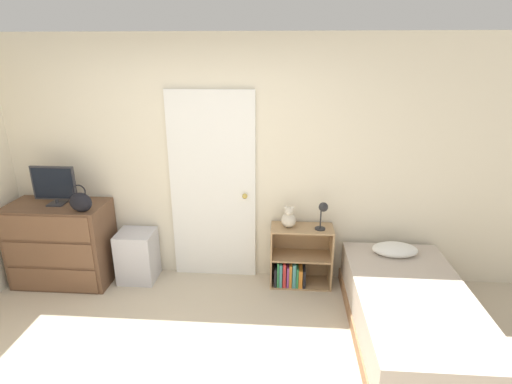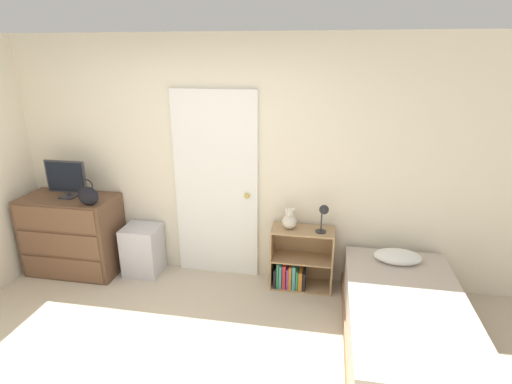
{
  "view_description": "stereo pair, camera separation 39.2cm",
  "coord_description": "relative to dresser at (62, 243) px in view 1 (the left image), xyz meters",
  "views": [
    {
      "loc": [
        0.81,
        -2.04,
        2.36
      ],
      "look_at": [
        0.55,
        1.65,
        1.06
      ],
      "focal_mm": 28.0,
      "sensor_mm": 36.0,
      "label": 1
    },
    {
      "loc": [
        1.2,
        -1.99,
        2.36
      ],
      "look_at": [
        0.55,
        1.65,
        1.06
      ],
      "focal_mm": 28.0,
      "sensor_mm": 36.0,
      "label": 2
    }
  ],
  "objects": [
    {
      "name": "bookshelf",
      "position": [
        2.49,
        0.11,
        -0.19
      ],
      "size": [
        0.64,
        0.3,
        0.66
      ],
      "color": "tan",
      "rests_on": "ground_plane"
    },
    {
      "name": "dresser",
      "position": [
        0.0,
        0.0,
        0.0
      ],
      "size": [
        1.0,
        0.53,
        0.88
      ],
      "color": "brown",
      "rests_on": "ground_plane"
    },
    {
      "name": "teddy_bear",
      "position": [
        2.4,
        0.11,
        0.32
      ],
      "size": [
        0.15,
        0.15,
        0.23
      ],
      "color": "beige",
      "rests_on": "bookshelf"
    },
    {
      "name": "storage_bin",
      "position": [
        0.78,
        0.08,
        -0.16
      ],
      "size": [
        0.39,
        0.36,
        0.56
      ],
      "color": "silver",
      "rests_on": "ground_plane"
    },
    {
      "name": "tv",
      "position": [
        0.02,
        0.01,
        0.65
      ],
      "size": [
        0.45,
        0.16,
        0.41
      ],
      "color": "#2D2D33",
      "rests_on": "dresser"
    },
    {
      "name": "bed",
      "position": [
        3.46,
        -0.67,
        -0.21
      ],
      "size": [
        0.99,
        1.88,
        0.56
      ],
      "color": "#996B47",
      "rests_on": "ground_plane"
    },
    {
      "name": "desk_lamp",
      "position": [
        2.73,
        0.07,
        0.43
      ],
      "size": [
        0.12,
        0.12,
        0.3
      ],
      "color": "#262628",
      "rests_on": "bookshelf"
    },
    {
      "name": "wall_back",
      "position": [
        1.52,
        0.31,
        0.83
      ],
      "size": [
        10.0,
        0.06,
        2.55
      ],
      "color": "beige",
      "rests_on": "ground_plane"
    },
    {
      "name": "door_closed",
      "position": [
        1.6,
        0.26,
        0.57
      ],
      "size": [
        0.9,
        0.09,
        2.03
      ],
      "color": "white",
      "rests_on": "ground_plane"
    },
    {
      "name": "handbag",
      "position": [
        0.37,
        -0.17,
        0.55
      ],
      "size": [
        0.22,
        0.11,
        0.28
      ],
      "color": "black",
      "rests_on": "dresser"
    }
  ]
}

